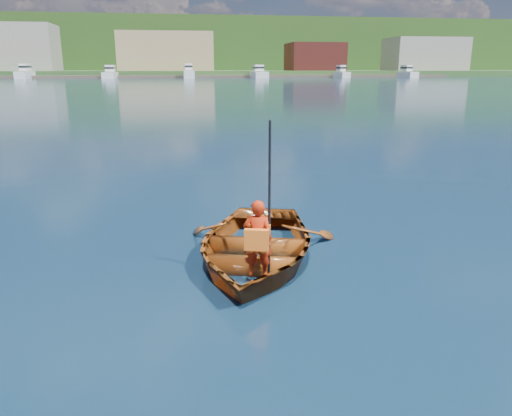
{
  "coord_description": "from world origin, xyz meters",
  "views": [
    {
      "loc": [
        -2.34,
        -7.38,
        2.99
      ],
      "look_at": [
        -1.17,
        0.06,
        0.87
      ],
      "focal_mm": 35.0,
      "sensor_mm": 36.0,
      "label": 1
    }
  ],
  "objects_px": {
    "rowboat": "(254,245)",
    "child_paddler": "(258,238)",
    "dock": "(203,77)",
    "marina_yachts": "(176,73)"
  },
  "relations": [
    {
      "from": "rowboat",
      "to": "dock",
      "type": "height_order",
      "value": "dock"
    },
    {
      "from": "rowboat",
      "to": "marina_yachts",
      "type": "relative_size",
      "value": 0.03
    },
    {
      "from": "child_paddler",
      "to": "dock",
      "type": "distance_m",
      "value": 149.01
    },
    {
      "from": "marina_yachts",
      "to": "rowboat",
      "type": "bearing_deg",
      "value": -89.7
    },
    {
      "from": "dock",
      "to": "child_paddler",
      "type": "bearing_deg",
      "value": -92.75
    },
    {
      "from": "child_paddler",
      "to": "marina_yachts",
      "type": "relative_size",
      "value": 0.02
    },
    {
      "from": "rowboat",
      "to": "child_paddler",
      "type": "height_order",
      "value": "child_paddler"
    },
    {
      "from": "rowboat",
      "to": "marina_yachts",
      "type": "bearing_deg",
      "value": 90.3
    },
    {
      "from": "marina_yachts",
      "to": "child_paddler",
      "type": "bearing_deg",
      "value": -89.74
    },
    {
      "from": "child_paddler",
      "to": "dock",
      "type": "relative_size",
      "value": 0.01
    }
  ]
}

